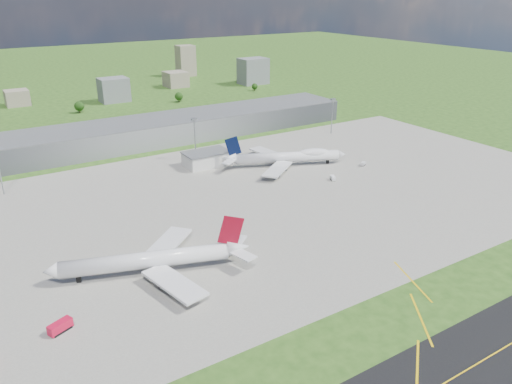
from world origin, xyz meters
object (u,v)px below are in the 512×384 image
airliner_red_twin (154,260)px  tug_yellow (228,254)px  fire_truck (60,327)px  van_white_near (333,178)px  van_white_far (363,164)px  airliner_blue_quad (287,157)px

airliner_red_twin → tug_yellow: 30.24m
airliner_red_twin → fire_truck: 41.62m
tug_yellow → van_white_near: van_white_near is taller
tug_yellow → van_white_near: 100.13m
airliner_red_twin → van_white_far: size_ratio=16.01×
van_white_near → airliner_red_twin: bearing=132.3°
airliner_red_twin → van_white_far: (151.80, 48.61, -4.39)m
airliner_blue_quad → van_white_far: size_ratio=15.60×
airliner_blue_quad → van_white_near: 34.68m
tug_yellow → van_white_far: bearing=-16.6°
airliner_blue_quad → tug_yellow: size_ratio=19.73×
airliner_red_twin → tug_yellow: size_ratio=20.25×
tug_yellow → airliner_blue_quad: bearing=2.8°
airliner_blue_quad → fire_truck: bearing=-125.5°
airliner_red_twin → airliner_blue_quad: airliner_red_twin is taller
van_white_near → van_white_far: (31.47, 9.23, -0.13)m
fire_truck → tug_yellow: fire_truck is taller
airliner_blue_quad → fire_truck: 175.89m
airliner_blue_quad → airliner_red_twin: bearing=-123.6°
airliner_red_twin → tug_yellow: airliner_red_twin is taller
airliner_blue_quad → van_white_far: 45.87m
fire_truck → van_white_far: fire_truck is taller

